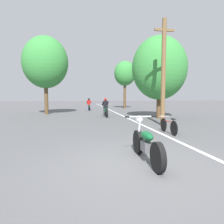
{
  "coord_description": "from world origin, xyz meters",
  "views": [
    {
      "loc": [
        -1.3,
        -4.47,
        1.6
      ],
      "look_at": [
        0.09,
        4.09,
        0.9
      ],
      "focal_mm": 32.0,
      "sensor_mm": 36.0,
      "label": 1
    }
  ],
  "objects_px": {
    "roadside_tree_left": "(45,62)",
    "bicycle_parked": "(169,126)",
    "motorcycle_foreground": "(146,144)",
    "utility_pole": "(163,71)",
    "roadside_tree_right_far": "(125,74)",
    "motorcycle_rider_far": "(89,106)",
    "motorcycle_rider_lead": "(106,110)",
    "roadside_tree_right_near": "(159,68)"
  },
  "relations": [
    {
      "from": "motorcycle_rider_far",
      "to": "motorcycle_rider_lead",
      "type": "bearing_deg",
      "value": -82.35
    },
    {
      "from": "roadside_tree_right_far",
      "to": "motorcycle_rider_lead",
      "type": "bearing_deg",
      "value": -111.25
    },
    {
      "from": "motorcycle_foreground",
      "to": "bicycle_parked",
      "type": "height_order",
      "value": "motorcycle_foreground"
    },
    {
      "from": "bicycle_parked",
      "to": "utility_pole",
      "type": "bearing_deg",
      "value": 72.52
    },
    {
      "from": "utility_pole",
      "to": "roadside_tree_right_far",
      "type": "height_order",
      "value": "roadside_tree_right_far"
    },
    {
      "from": "utility_pole",
      "to": "roadside_tree_right_near",
      "type": "distance_m",
      "value": 3.66
    },
    {
      "from": "roadside_tree_right_near",
      "to": "roadside_tree_left",
      "type": "height_order",
      "value": "roadside_tree_left"
    },
    {
      "from": "roadside_tree_left",
      "to": "motorcycle_foreground",
      "type": "bearing_deg",
      "value": -71.67
    },
    {
      "from": "roadside_tree_right_near",
      "to": "roadside_tree_left",
      "type": "bearing_deg",
      "value": 152.66
    },
    {
      "from": "roadside_tree_left",
      "to": "motorcycle_rider_far",
      "type": "relative_size",
      "value": 3.14
    },
    {
      "from": "roadside_tree_right_far",
      "to": "motorcycle_rider_far",
      "type": "relative_size",
      "value": 2.82
    },
    {
      "from": "motorcycle_rider_far",
      "to": "utility_pole",
      "type": "bearing_deg",
      "value": -74.33
    },
    {
      "from": "utility_pole",
      "to": "motorcycle_rider_far",
      "type": "bearing_deg",
      "value": 105.67
    },
    {
      "from": "roadside_tree_left",
      "to": "roadside_tree_right_far",
      "type": "bearing_deg",
      "value": 38.73
    },
    {
      "from": "motorcycle_rider_lead",
      "to": "bicycle_parked",
      "type": "distance_m",
      "value": 7.67
    },
    {
      "from": "utility_pole",
      "to": "roadside_tree_left",
      "type": "relative_size",
      "value": 0.85
    },
    {
      "from": "utility_pole",
      "to": "motorcycle_foreground",
      "type": "distance_m",
      "value": 6.82
    },
    {
      "from": "motorcycle_rider_lead",
      "to": "roadside_tree_right_near",
      "type": "bearing_deg",
      "value": -25.22
    },
    {
      "from": "roadside_tree_right_near",
      "to": "motorcycle_rider_far",
      "type": "xyz_separation_m",
      "value": [
        -4.62,
        8.87,
        -3.06
      ]
    },
    {
      "from": "motorcycle_foreground",
      "to": "motorcycle_rider_far",
      "type": "relative_size",
      "value": 0.97
    },
    {
      "from": "utility_pole",
      "to": "roadside_tree_right_far",
      "type": "distance_m",
      "value": 14.79
    },
    {
      "from": "roadside_tree_right_far",
      "to": "bicycle_parked",
      "type": "distance_m",
      "value": 17.59
    },
    {
      "from": "motorcycle_foreground",
      "to": "motorcycle_rider_far",
      "type": "distance_m",
      "value": 17.94
    },
    {
      "from": "roadside_tree_left",
      "to": "roadside_tree_right_near",
      "type": "bearing_deg",
      "value": -27.34
    },
    {
      "from": "roadside_tree_right_far",
      "to": "roadside_tree_left",
      "type": "bearing_deg",
      "value": -141.27
    },
    {
      "from": "roadside_tree_right_near",
      "to": "roadside_tree_right_far",
      "type": "bearing_deg",
      "value": 89.74
    },
    {
      "from": "roadside_tree_right_far",
      "to": "motorcycle_foreground",
      "type": "distance_m",
      "value": 21.1
    },
    {
      "from": "roadside_tree_right_near",
      "to": "roadside_tree_right_far",
      "type": "distance_m",
      "value": 11.29
    },
    {
      "from": "roadside_tree_left",
      "to": "motorcycle_rider_far",
      "type": "distance_m",
      "value": 7.12
    },
    {
      "from": "roadside_tree_left",
      "to": "motorcycle_rider_lead",
      "type": "bearing_deg",
      "value": -28.88
    },
    {
      "from": "motorcycle_rider_lead",
      "to": "motorcycle_rider_far",
      "type": "height_order",
      "value": "motorcycle_rider_lead"
    },
    {
      "from": "utility_pole",
      "to": "motorcycle_rider_far",
      "type": "relative_size",
      "value": 2.66
    },
    {
      "from": "motorcycle_foreground",
      "to": "bicycle_parked",
      "type": "bearing_deg",
      "value": 57.17
    },
    {
      "from": "roadside_tree_left",
      "to": "bicycle_parked",
      "type": "distance_m",
      "value": 12.78
    },
    {
      "from": "roadside_tree_right_near",
      "to": "motorcycle_rider_lead",
      "type": "relative_size",
      "value": 2.75
    },
    {
      "from": "roadside_tree_right_far",
      "to": "motorcycle_rider_far",
      "type": "xyz_separation_m",
      "value": [
        -4.67,
        -2.39,
        -3.88
      ]
    },
    {
      "from": "bicycle_parked",
      "to": "roadside_tree_left",
      "type": "bearing_deg",
      "value": 123.04
    },
    {
      "from": "utility_pole",
      "to": "bicycle_parked",
      "type": "relative_size",
      "value": 3.52
    },
    {
      "from": "roadside_tree_left",
      "to": "motorcycle_rider_far",
      "type": "xyz_separation_m",
      "value": [
        3.89,
        4.47,
        -3.95
      ]
    },
    {
      "from": "roadside_tree_right_near",
      "to": "bicycle_parked",
      "type": "xyz_separation_m",
      "value": [
        -1.91,
        -5.74,
        -3.25
      ]
    },
    {
      "from": "roadside_tree_right_near",
      "to": "motorcycle_foreground",
      "type": "distance_m",
      "value": 10.41
    },
    {
      "from": "roadside_tree_right_far",
      "to": "motorcycle_rider_lead",
      "type": "xyz_separation_m",
      "value": [
        -3.71,
        -9.54,
        -3.86
      ]
    }
  ]
}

